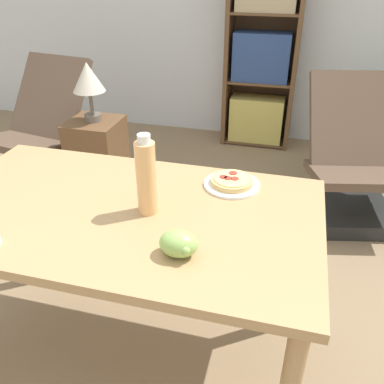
# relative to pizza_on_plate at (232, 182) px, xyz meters

# --- Properties ---
(ground_plane) EXTENTS (14.00, 14.00, 0.00)m
(ground_plane) POSITION_rel_pizza_on_plate_xyz_m (-0.31, -0.21, -0.77)
(ground_plane) COLOR #897051
(dining_table) EXTENTS (1.39, 0.78, 0.76)m
(dining_table) POSITION_rel_pizza_on_plate_xyz_m (-0.35, -0.26, -0.11)
(dining_table) COLOR tan
(dining_table) RESTS_ON ground_plane
(pizza_on_plate) EXTENTS (0.22, 0.22, 0.04)m
(pizza_on_plate) POSITION_rel_pizza_on_plate_xyz_m (0.00, 0.00, 0.00)
(pizza_on_plate) COLOR white
(pizza_on_plate) RESTS_ON dining_table
(grape_bunch) EXTENTS (0.12, 0.09, 0.08)m
(grape_bunch) POSITION_rel_pizza_on_plate_xyz_m (-0.08, -0.45, 0.03)
(grape_bunch) COLOR #93BC5B
(grape_bunch) RESTS_ON dining_table
(drink_bottle) EXTENTS (0.07, 0.07, 0.29)m
(drink_bottle) POSITION_rel_pizza_on_plate_xyz_m (-0.25, -0.25, 0.12)
(drink_bottle) COLOR #EFB270
(drink_bottle) RESTS_ON dining_table
(lounge_chair_near) EXTENTS (0.68, 0.85, 0.88)m
(lounge_chair_near) POSITION_rel_pizza_on_plate_xyz_m (-1.62, 1.08, -0.48)
(lounge_chair_near) COLOR black
(lounge_chair_near) RESTS_ON ground_plane
(lounge_chair_far) EXTENTS (0.70, 0.87, 0.88)m
(lounge_chair_far) POSITION_rel_pizza_on_plate_xyz_m (0.62, 1.15, -0.48)
(lounge_chair_far) COLOR black
(lounge_chair_far) RESTS_ON ground_plane
(bookshelf) EXTENTS (0.61, 0.31, 1.69)m
(bookshelf) POSITION_rel_pizza_on_plate_xyz_m (-0.13, 2.23, 0.03)
(bookshelf) COLOR brown
(bookshelf) RESTS_ON ground_plane
(side_table) EXTENTS (0.34, 0.34, 0.56)m
(side_table) POSITION_rel_pizza_on_plate_xyz_m (-1.10, 0.98, -0.49)
(side_table) COLOR brown
(side_table) RESTS_ON ground_plane
(table_lamp) EXTENTS (0.21, 0.21, 0.39)m
(table_lamp) POSITION_rel_pizza_on_plate_xyz_m (-1.10, 0.98, 0.07)
(table_lamp) COLOR #665B51
(table_lamp) RESTS_ON side_table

